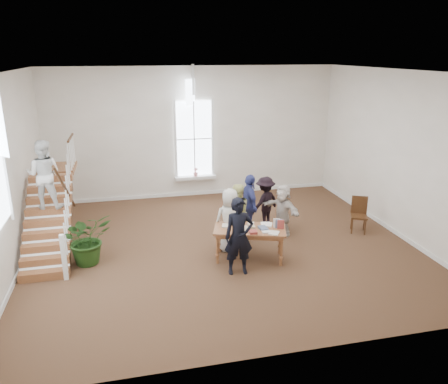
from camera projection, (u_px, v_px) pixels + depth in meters
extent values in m
plane|color=#4C361D|center=(222.00, 246.00, 11.65)|extent=(10.00, 10.00, 0.00)
plane|color=beige|center=(194.00, 133.00, 15.13)|extent=(10.00, 0.00, 10.00)
plane|color=beige|center=(286.00, 234.00, 6.79)|extent=(10.00, 0.00, 10.00)
plane|color=beige|center=(8.00, 176.00, 9.89)|extent=(0.00, 9.00, 9.00)
plane|color=beige|center=(399.00, 154.00, 12.02)|extent=(0.00, 9.00, 9.00)
plane|color=white|center=(222.00, 71.00, 10.27)|extent=(10.00, 10.00, 0.00)
cube|color=white|center=(196.00, 177.00, 15.44)|extent=(1.45, 0.28, 0.10)
plane|color=white|center=(194.00, 139.00, 15.14)|extent=(2.60, 0.00, 2.60)
plane|color=white|center=(193.00, 92.00, 14.64)|extent=(0.60, 0.60, 0.85)
cube|color=white|center=(195.00, 193.00, 15.78)|extent=(10.00, 0.04, 0.12)
imported|color=pink|center=(196.00, 172.00, 15.35)|extent=(0.17, 0.17, 0.30)
cube|color=brown|center=(44.00, 274.00, 9.95)|extent=(1.10, 0.30, 0.20)
cube|color=brown|center=(45.00, 261.00, 10.17)|extent=(1.10, 0.30, 0.20)
cube|color=brown|center=(46.00, 247.00, 10.39)|extent=(1.10, 0.30, 0.20)
cube|color=brown|center=(47.00, 235.00, 10.60)|extent=(1.10, 0.30, 0.20)
cube|color=brown|center=(48.00, 223.00, 10.82)|extent=(1.10, 0.30, 0.20)
cube|color=brown|center=(49.00, 211.00, 11.04)|extent=(1.10, 0.30, 0.20)
cube|color=brown|center=(50.00, 200.00, 11.25)|extent=(1.10, 0.30, 0.20)
cube|color=brown|center=(50.00, 189.00, 11.47)|extent=(1.10, 0.30, 0.20)
cube|color=brown|center=(51.00, 179.00, 11.69)|extent=(1.10, 0.30, 0.20)
cube|color=brown|center=(55.00, 169.00, 12.51)|extent=(1.10, 1.20, 0.12)
cube|color=white|center=(64.00, 257.00, 9.78)|extent=(0.10, 0.10, 1.10)
cylinder|color=#361C0E|center=(65.00, 189.00, 10.66)|extent=(0.07, 2.74, 1.86)
imported|color=silver|center=(44.00, 174.00, 10.74)|extent=(0.94, 0.79, 1.72)
cube|color=brown|center=(250.00, 229.00, 10.71)|extent=(1.92, 1.35, 0.05)
cube|color=brown|center=(250.00, 232.00, 10.73)|extent=(1.77, 1.20, 0.10)
cylinder|color=brown|center=(217.00, 249.00, 10.58)|extent=(0.07, 0.07, 0.77)
cylinder|color=brown|center=(281.00, 251.00, 10.46)|extent=(0.07, 0.07, 0.77)
cylinder|color=brown|center=(220.00, 238.00, 11.21)|extent=(0.07, 0.07, 0.77)
cylinder|color=brown|center=(280.00, 240.00, 11.09)|extent=(0.07, 0.07, 0.77)
cube|color=silver|center=(235.00, 222.00, 11.02)|extent=(0.20, 0.19, 0.06)
cube|color=beige|center=(227.00, 226.00, 10.81)|extent=(0.29, 0.30, 0.03)
cube|color=tan|center=(242.00, 230.00, 10.55)|extent=(0.26, 0.33, 0.05)
cube|color=silver|center=(268.00, 225.00, 10.85)|extent=(0.25, 0.31, 0.04)
cube|color=#4C5972|center=(263.00, 228.00, 10.62)|extent=(0.21, 0.30, 0.06)
cube|color=maroon|center=(253.00, 232.00, 10.39)|extent=(0.19, 0.19, 0.06)
cube|color=white|center=(266.00, 231.00, 10.48)|extent=(0.20, 0.23, 0.03)
cube|color=#BFB299|center=(243.00, 228.00, 10.67)|extent=(0.23, 0.23, 0.03)
cube|color=silver|center=(266.00, 224.00, 10.89)|extent=(0.28, 0.29, 0.03)
cube|color=beige|center=(274.00, 233.00, 10.39)|extent=(0.33, 0.34, 0.03)
cube|color=tan|center=(252.00, 226.00, 10.75)|extent=(0.16, 0.26, 0.06)
cube|color=silver|center=(251.00, 224.00, 10.93)|extent=(0.22, 0.26, 0.03)
cube|color=#4C5972|center=(242.00, 230.00, 10.55)|extent=(0.27, 0.31, 0.03)
imported|color=black|center=(239.00, 236.00, 9.97)|extent=(0.70, 0.48, 1.83)
imported|color=#BCB9AE|center=(230.00, 220.00, 11.18)|extent=(0.82, 0.54, 1.66)
imported|color=#DCDB89|center=(237.00, 213.00, 11.71)|extent=(0.90, 0.76, 1.62)
imported|color=navy|center=(250.00, 205.00, 12.13)|extent=(0.48, 1.05, 1.75)
imported|color=black|center=(265.00, 202.00, 12.71)|extent=(1.14, 0.97, 1.52)
imported|color=beige|center=(282.00, 210.00, 12.18)|extent=(1.01, 1.39, 1.46)
imported|color=#1C3C13|center=(87.00, 238.00, 10.54)|extent=(1.46, 1.39, 1.28)
cube|color=#361C0E|center=(359.00, 216.00, 12.41)|extent=(0.59, 0.59, 0.05)
cube|color=#361C0E|center=(359.00, 205.00, 12.50)|extent=(0.42, 0.22, 0.53)
cylinder|color=#361C0E|center=(352.00, 226.00, 12.35)|extent=(0.04, 0.04, 0.46)
cylinder|color=#361C0E|center=(365.00, 227.00, 12.28)|extent=(0.04, 0.04, 0.46)
cylinder|color=#361C0E|center=(351.00, 222.00, 12.68)|extent=(0.04, 0.04, 0.46)
cylinder|color=#361C0E|center=(364.00, 223.00, 12.61)|extent=(0.04, 0.04, 0.46)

